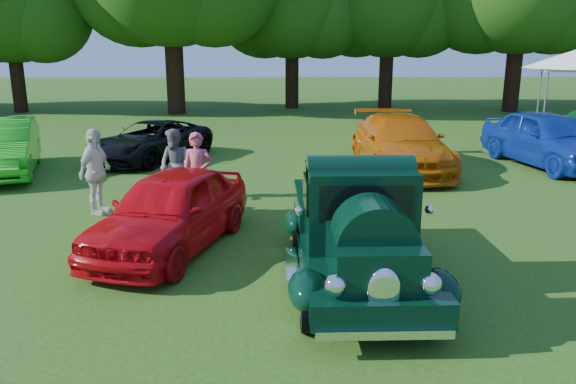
{
  "coord_description": "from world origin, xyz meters",
  "views": [
    {
      "loc": [
        -0.77,
        -8.66,
        3.61
      ],
      "look_at": [
        -0.47,
        0.98,
        1.1
      ],
      "focal_mm": 35.0,
      "sensor_mm": 36.0,
      "label": 1
    }
  ],
  "objects_px": {
    "spectator_white": "(95,172)",
    "spectator_grey": "(175,165)",
    "hero_pickup": "(356,231)",
    "back_car_black": "(151,141)",
    "spectator_pink": "(198,174)",
    "back_car_orange": "(400,143)",
    "red_convertible": "(170,210)",
    "back_car_lime": "(3,147)",
    "back_car_blue": "(548,139)"
  },
  "relations": [
    {
      "from": "spectator_white",
      "to": "spectator_grey",
      "type": "bearing_deg",
      "value": -38.25
    },
    {
      "from": "hero_pickup",
      "to": "spectator_white",
      "type": "xyz_separation_m",
      "value": [
        -5.16,
        3.81,
        0.13
      ]
    },
    {
      "from": "back_car_black",
      "to": "spectator_pink",
      "type": "bearing_deg",
      "value": -42.81
    },
    {
      "from": "spectator_pink",
      "to": "spectator_grey",
      "type": "height_order",
      "value": "spectator_pink"
    },
    {
      "from": "hero_pickup",
      "to": "back_car_orange",
      "type": "relative_size",
      "value": 0.87
    },
    {
      "from": "red_convertible",
      "to": "spectator_pink",
      "type": "xyz_separation_m",
      "value": [
        0.23,
        2.16,
        0.19
      ]
    },
    {
      "from": "hero_pickup",
      "to": "red_convertible",
      "type": "xyz_separation_m",
      "value": [
        -3.15,
        1.56,
        -0.09
      ]
    },
    {
      "from": "spectator_pink",
      "to": "spectator_white",
      "type": "height_order",
      "value": "spectator_white"
    },
    {
      "from": "back_car_lime",
      "to": "hero_pickup",
      "type": "bearing_deg",
      "value": -58.91
    },
    {
      "from": "back_car_blue",
      "to": "spectator_grey",
      "type": "xyz_separation_m",
      "value": [
        -10.83,
        -3.6,
        0.0
      ]
    },
    {
      "from": "spectator_grey",
      "to": "spectator_white",
      "type": "bearing_deg",
      "value": -103.44
    },
    {
      "from": "back_car_black",
      "to": "spectator_pink",
      "type": "xyz_separation_m",
      "value": [
        2.26,
        -6.1,
        0.28
      ]
    },
    {
      "from": "red_convertible",
      "to": "spectator_white",
      "type": "bearing_deg",
      "value": 149.24
    },
    {
      "from": "back_car_lime",
      "to": "spectator_grey",
      "type": "bearing_deg",
      "value": -46.16
    },
    {
      "from": "back_car_black",
      "to": "spectator_pink",
      "type": "relative_size",
      "value": 2.5
    },
    {
      "from": "spectator_pink",
      "to": "back_car_orange",
      "type": "bearing_deg",
      "value": 41.71
    },
    {
      "from": "hero_pickup",
      "to": "red_convertible",
      "type": "relative_size",
      "value": 1.13
    },
    {
      "from": "red_convertible",
      "to": "hero_pickup",
      "type": "bearing_deg",
      "value": -8.66
    },
    {
      "from": "back_car_lime",
      "to": "back_car_orange",
      "type": "relative_size",
      "value": 0.87
    },
    {
      "from": "back_car_lime",
      "to": "spectator_pink",
      "type": "xyz_separation_m",
      "value": [
        6.12,
        -4.17,
        0.12
      ]
    },
    {
      "from": "spectator_pink",
      "to": "hero_pickup",
      "type": "bearing_deg",
      "value": -49.24
    },
    {
      "from": "red_convertible",
      "to": "back_car_black",
      "type": "relative_size",
      "value": 0.93
    },
    {
      "from": "hero_pickup",
      "to": "back_car_black",
      "type": "xyz_separation_m",
      "value": [
        -5.19,
        9.81,
        -0.18
      ]
    },
    {
      "from": "back_car_blue",
      "to": "spectator_grey",
      "type": "relative_size",
      "value": 2.93
    },
    {
      "from": "back_car_orange",
      "to": "spectator_pink",
      "type": "height_order",
      "value": "spectator_pink"
    },
    {
      "from": "hero_pickup",
      "to": "back_car_lime",
      "type": "xyz_separation_m",
      "value": [
        -9.04,
        7.89,
        -0.02
      ]
    },
    {
      "from": "back_car_blue",
      "to": "back_car_black",
      "type": "bearing_deg",
      "value": 164.03
    },
    {
      "from": "red_convertible",
      "to": "back_car_blue",
      "type": "height_order",
      "value": "back_car_blue"
    },
    {
      "from": "back_car_blue",
      "to": "back_car_lime",
      "type": "bearing_deg",
      "value": 172.16
    },
    {
      "from": "hero_pickup",
      "to": "back_car_black",
      "type": "relative_size",
      "value": 1.05
    },
    {
      "from": "spectator_grey",
      "to": "red_convertible",
      "type": "bearing_deg",
      "value": -42.64
    },
    {
      "from": "back_car_lime",
      "to": "back_car_blue",
      "type": "height_order",
      "value": "back_car_blue"
    },
    {
      "from": "red_convertible",
      "to": "back_car_lime",
      "type": "distance_m",
      "value": 8.65
    },
    {
      "from": "red_convertible",
      "to": "back_car_lime",
      "type": "relative_size",
      "value": 0.89
    },
    {
      "from": "spectator_white",
      "to": "back_car_lime",
      "type": "bearing_deg",
      "value": 58.34
    },
    {
      "from": "back_car_black",
      "to": "back_car_orange",
      "type": "height_order",
      "value": "back_car_orange"
    },
    {
      "from": "red_convertible",
      "to": "spectator_pink",
      "type": "bearing_deg",
      "value": 101.49
    },
    {
      "from": "back_car_blue",
      "to": "back_car_orange",
      "type": "bearing_deg",
      "value": 174.74
    },
    {
      "from": "back_car_black",
      "to": "back_car_blue",
      "type": "relative_size",
      "value": 0.91
    },
    {
      "from": "back_car_black",
      "to": "red_convertible",
      "type": "bearing_deg",
      "value": -49.36
    },
    {
      "from": "hero_pickup",
      "to": "spectator_grey",
      "type": "relative_size",
      "value": 2.8
    },
    {
      "from": "back_car_lime",
      "to": "back_car_orange",
      "type": "distance_m",
      "value": 11.58
    },
    {
      "from": "spectator_grey",
      "to": "spectator_white",
      "type": "distance_m",
      "value": 1.93
    },
    {
      "from": "red_convertible",
      "to": "back_car_black",
      "type": "xyz_separation_m",
      "value": [
        -2.03,
        8.26,
        -0.09
      ]
    },
    {
      "from": "back_car_lime",
      "to": "back_car_black",
      "type": "xyz_separation_m",
      "value": [
        3.85,
        1.92,
        -0.16
      ]
    },
    {
      "from": "spectator_grey",
      "to": "spectator_white",
      "type": "relative_size",
      "value": 0.9
    },
    {
      "from": "spectator_pink",
      "to": "red_convertible",
      "type": "bearing_deg",
      "value": -93.51
    },
    {
      "from": "hero_pickup",
      "to": "back_car_lime",
      "type": "distance_m",
      "value": 12.0
    },
    {
      "from": "back_car_orange",
      "to": "spectator_white",
      "type": "relative_size",
      "value": 2.92
    },
    {
      "from": "hero_pickup",
      "to": "back_car_orange",
      "type": "height_order",
      "value": "hero_pickup"
    }
  ]
}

